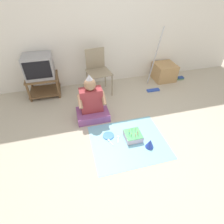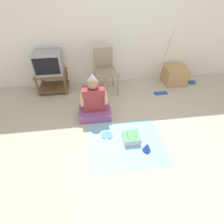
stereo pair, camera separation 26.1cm
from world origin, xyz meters
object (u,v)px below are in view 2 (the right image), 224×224
(paper_plate, at_px, (107,135))
(tv, at_px, (48,63))
(cardboard_box_stack, at_px, (174,75))
(person_seated, at_px, (94,103))
(birthday_cake, at_px, (131,138))
(dust_mop, at_px, (162,75))
(party_hat_blue, at_px, (147,147))
(book_pile, at_px, (192,83))
(folding_chair, at_px, (105,68))

(paper_plate, bearing_deg, tv, 123.07)
(cardboard_box_stack, bearing_deg, person_seated, -152.82)
(birthday_cake, relative_size, paper_plate, 1.43)
(tv, distance_m, dust_mop, 2.32)
(party_hat_blue, bearing_deg, paper_plate, 145.64)
(person_seated, bearing_deg, dust_mop, 23.62)
(dust_mop, relative_size, paper_plate, 7.33)
(cardboard_box_stack, relative_size, party_hat_blue, 3.15)
(birthday_cake, bearing_deg, book_pile, 40.87)
(folding_chair, bearing_deg, cardboard_box_stack, 4.82)
(folding_chair, xyz_separation_m, birthday_cake, (0.25, -1.51, -0.48))
(dust_mop, height_order, book_pile, dust_mop)
(tv, xyz_separation_m, dust_mop, (2.28, -0.37, -0.24))
(tv, xyz_separation_m, paper_plate, (1.00, -1.54, -0.62))
(tv, bearing_deg, birthday_cake, -50.91)
(cardboard_box_stack, bearing_deg, tv, 179.41)
(tv, height_order, paper_plate, tv)
(tv, bearing_deg, book_pile, -2.48)
(party_hat_blue, bearing_deg, dust_mop, 64.51)
(paper_plate, bearing_deg, dust_mop, 42.40)
(tv, relative_size, folding_chair, 0.59)
(book_pile, height_order, person_seated, person_seated)
(book_pile, distance_m, party_hat_blue, 2.39)
(book_pile, height_order, party_hat_blue, party_hat_blue)
(tv, distance_m, birthday_cake, 2.24)
(dust_mop, bearing_deg, book_pile, 15.15)
(tv, distance_m, party_hat_blue, 2.52)
(folding_chair, bearing_deg, person_seated, -108.04)
(paper_plate, bearing_deg, birthday_cake, -21.28)
(tv, bearing_deg, person_seated, -49.92)
(tv, relative_size, birthday_cake, 2.08)
(cardboard_box_stack, distance_m, paper_plate, 2.31)
(tv, bearing_deg, party_hat_blue, -51.02)
(cardboard_box_stack, distance_m, person_seated, 2.13)
(cardboard_box_stack, xyz_separation_m, paper_plate, (-1.73, -1.51, -0.18))
(book_pile, bearing_deg, person_seated, -159.46)
(folding_chair, xyz_separation_m, party_hat_blue, (0.43, -1.75, -0.45))
(tv, relative_size, cardboard_box_stack, 1.13)
(tv, xyz_separation_m, cardboard_box_stack, (2.73, -0.03, -0.44))
(folding_chair, height_order, book_pile, folding_chair)
(person_seated, bearing_deg, cardboard_box_stack, 27.18)
(folding_chair, distance_m, cardboard_box_stack, 1.66)
(tv, height_order, cardboard_box_stack, tv)
(book_pile, xyz_separation_m, person_seated, (-2.31, -0.86, 0.25))
(book_pile, bearing_deg, birthday_cake, -139.13)
(birthday_cake, bearing_deg, paper_plate, 158.72)
(folding_chair, relative_size, dust_mop, 0.69)
(cardboard_box_stack, relative_size, person_seated, 0.57)
(book_pile, distance_m, birthday_cake, 2.36)
(tv, xyz_separation_m, birthday_cake, (1.36, -1.68, -0.58))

